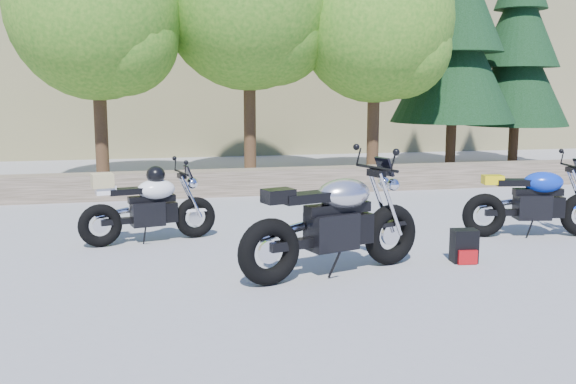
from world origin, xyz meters
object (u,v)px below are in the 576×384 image
at_px(white_bike, 148,205).
at_px(blue_bike, 535,202).
at_px(backpack, 464,246).
at_px(silver_bike, 335,224).

xyz_separation_m(white_bike, blue_bike, (5.38, -0.87, -0.02)).
relative_size(white_bike, backpack, 4.64).
distance_m(silver_bike, blue_bike, 3.55).
bearing_deg(backpack, white_bike, 159.41).
bearing_deg(white_bike, silver_bike, -57.51).
xyz_separation_m(silver_bike, backpack, (1.69, 0.13, -0.39)).
height_order(white_bike, backpack, white_bike).
relative_size(silver_bike, backpack, 5.74).
bearing_deg(silver_bike, backpack, -12.86).
bearing_deg(blue_bike, silver_bike, -149.13).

